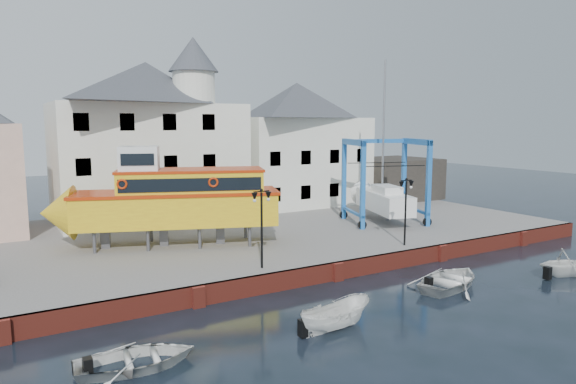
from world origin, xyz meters
TOP-DOWN VIEW (x-y plane):
  - ground at (0.00, 0.00)m, footprint 140.00×140.00m
  - hardstanding at (0.00, 11.00)m, footprint 44.00×22.00m
  - quay_wall at (-0.00, 0.10)m, footprint 44.00×0.47m
  - building_white_main at (-4.87, 18.39)m, footprint 14.00×8.30m
  - building_white_right at (9.00, 19.00)m, footprint 12.00×8.00m
  - shed_dark at (19.00, 17.00)m, footprint 8.00×7.00m
  - lamp_post_left at (-4.00, 1.20)m, footprint 1.12×0.32m
  - lamp_post_right at (6.00, 1.20)m, footprint 1.12×0.32m
  - tour_boat at (-6.89, 8.65)m, footprint 14.42×7.97m
  - travel_lift at (10.04, 8.23)m, footprint 6.77×8.31m
  - motorboat_a at (-4.02, -5.42)m, footprint 3.63×1.62m
  - motorboat_b at (4.55, -3.84)m, footprint 5.60×4.70m
  - motorboat_c at (11.57, -5.76)m, footprint 3.90×3.63m
  - motorboat_d at (-12.01, -4.60)m, footprint 4.44×3.37m

SIDE VIEW (x-z plane):
  - ground at x=0.00m, z-range 0.00..0.00m
  - motorboat_a at x=-4.02m, z-range -0.68..0.68m
  - motorboat_b at x=4.55m, z-range -0.50..0.50m
  - motorboat_c at x=11.57m, z-range -0.84..0.84m
  - motorboat_d at x=-12.01m, z-range -0.43..0.43m
  - hardstanding at x=0.00m, z-range 0.00..1.00m
  - quay_wall at x=0.00m, z-range 0.00..1.00m
  - shed_dark at x=19.00m, z-range 1.00..5.00m
  - travel_lift at x=10.04m, z-range -3.05..9.14m
  - tour_boat at x=-6.89m, z-range 0.82..6.98m
  - lamp_post_left at x=-4.00m, z-range 2.07..6.27m
  - lamp_post_right at x=6.00m, z-range 2.07..6.27m
  - building_white_right at x=9.00m, z-range 1.00..12.20m
  - building_white_main at x=-4.87m, z-range 0.34..14.34m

